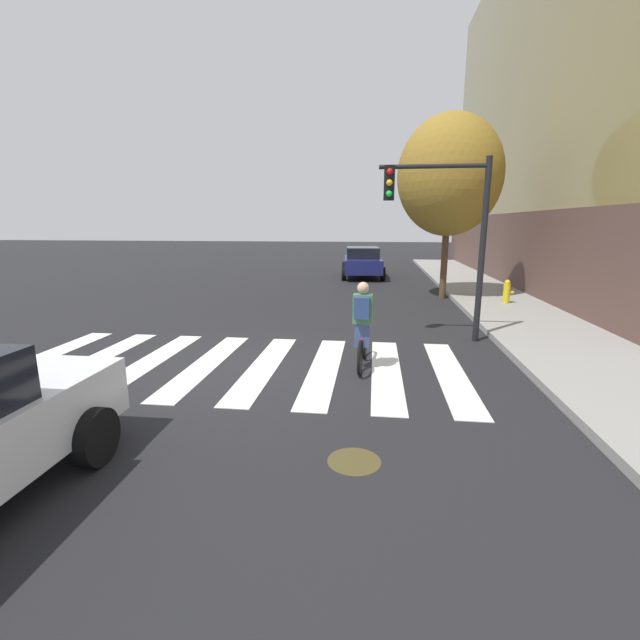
# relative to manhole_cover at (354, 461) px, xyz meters

# --- Properties ---
(ground_plane) EXTENTS (120.00, 120.00, 0.00)m
(ground_plane) POSITION_rel_manhole_cover_xyz_m (-2.47, 3.29, -0.00)
(ground_plane) COLOR black
(crosswalk_stripes) EXTENTS (8.87, 4.07, 0.01)m
(crosswalk_stripes) POSITION_rel_manhole_cover_xyz_m (-2.52, 3.29, 0.00)
(crosswalk_stripes) COLOR silver
(crosswalk_stripes) RESTS_ON ground
(manhole_cover) EXTENTS (0.64, 0.64, 0.01)m
(manhole_cover) POSITION_rel_manhole_cover_xyz_m (0.00, 0.00, 0.00)
(manhole_cover) COLOR #473D1E
(manhole_cover) RESTS_ON ground
(sedan_mid) EXTENTS (2.36, 4.63, 1.56)m
(sedan_mid) POSITION_rel_manhole_cover_xyz_m (-0.44, 18.20, 0.80)
(sedan_mid) COLOR navy
(sedan_mid) RESTS_ON ground
(cyclist) EXTENTS (0.37, 1.71, 1.69)m
(cyclist) POSITION_rel_manhole_cover_xyz_m (-0.02, 3.44, 0.84)
(cyclist) COLOR black
(cyclist) RESTS_ON ground
(traffic_light_near) EXTENTS (2.47, 0.28, 4.20)m
(traffic_light_near) POSITION_rel_manhole_cover_xyz_m (1.79, 5.77, 2.86)
(traffic_light_near) COLOR black
(traffic_light_near) RESTS_ON ground
(fire_hydrant) EXTENTS (0.33, 0.22, 0.78)m
(fire_hydrant) POSITION_rel_manhole_cover_xyz_m (4.59, 10.34, 0.53)
(fire_hydrant) COLOR gold
(fire_hydrant) RESTS_ON sidewalk
(street_tree_near) EXTENTS (3.67, 3.67, 6.52)m
(street_tree_near) POSITION_rel_manhole_cover_xyz_m (2.74, 11.91, 4.40)
(street_tree_near) COLOR #4C3823
(street_tree_near) RESTS_ON ground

